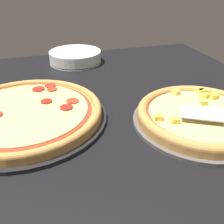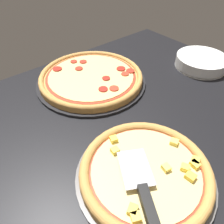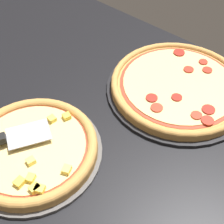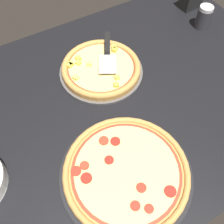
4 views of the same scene
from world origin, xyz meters
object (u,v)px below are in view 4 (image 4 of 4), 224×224
at_px(pizza_front, 101,68).
at_px(pizza_back, 126,172).
at_px(serving_spatula, 108,48).
at_px(parmesan_shaker, 204,17).

relative_size(pizza_front, pizza_back, 0.81).
bearing_deg(serving_spatula, pizza_back, 66.70).
distance_m(serving_spatula, parmesan_shaker, 0.49).
relative_size(serving_spatula, parmesan_shaker, 2.08).
relative_size(pizza_back, serving_spatula, 1.80).
bearing_deg(parmesan_shaker, pizza_back, 32.65).
relative_size(pizza_back, parmesan_shaker, 3.73).
xyz_separation_m(pizza_front, parmesan_shaker, (-0.56, -0.02, 0.03)).
bearing_deg(parmesan_shaker, pizza_front, 1.96).
xyz_separation_m(pizza_back, serving_spatula, (-0.21, -0.49, 0.03)).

